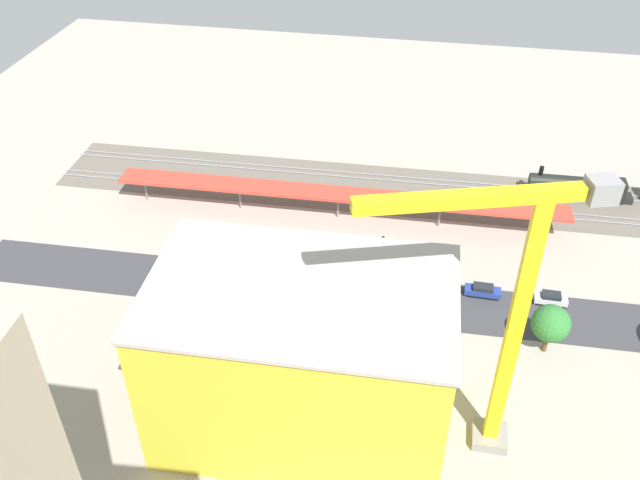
% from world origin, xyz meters
% --- Properties ---
extents(ground_plane, '(181.73, 181.73, 0.00)m').
position_xyz_m(ground_plane, '(0.00, 0.00, 0.00)').
color(ground_plane, '#9E998C').
rests_on(ground_plane, ground).
extents(rail_bed, '(113.89, 17.32, 0.01)m').
position_xyz_m(rail_bed, '(0.00, -22.18, 0.00)').
color(rail_bed, '#665E54').
rests_on(rail_bed, ground).
extents(street_asphalt, '(113.76, 11.54, 0.01)m').
position_xyz_m(street_asphalt, '(0.00, 4.99, 0.00)').
color(street_asphalt, '#38383D').
rests_on(street_asphalt, ground).
extents(track_rails, '(113.56, 10.88, 0.12)m').
position_xyz_m(track_rails, '(0.00, -22.18, 0.18)').
color(track_rails, '#9E9EA8').
rests_on(track_rails, ground).
extents(platform_canopy_near, '(68.54, 5.58, 4.38)m').
position_xyz_m(platform_canopy_near, '(9.15, -13.03, 4.12)').
color(platform_canopy_near, '#C63D2D').
rests_on(platform_canopy_near, ground).
extents(locomotive, '(16.24, 3.01, 4.98)m').
position_xyz_m(locomotive, '(-28.19, -25.57, 1.76)').
color(locomotive, black).
rests_on(locomotive, ground).
extents(parked_car_0, '(4.25, 1.75, 1.57)m').
position_xyz_m(parked_car_0, '(-21.38, 1.50, 0.70)').
color(parked_car_0, black).
rests_on(parked_car_0, ground).
extents(parked_car_1, '(4.72, 1.81, 1.59)m').
position_xyz_m(parked_car_1, '(-12.64, 1.54, 0.71)').
color(parked_car_1, black).
rests_on(parked_car_1, ground).
extents(parked_car_2, '(4.08, 1.97, 1.69)m').
position_xyz_m(parked_car_2, '(-4.29, 1.72, 0.75)').
color(parked_car_2, black).
rests_on(parked_car_2, ground).
extents(parked_car_3, '(4.29, 1.93, 1.85)m').
position_xyz_m(parked_car_3, '(3.15, 1.04, 0.82)').
color(parked_car_3, black).
rests_on(parked_car_3, ground).
extents(parked_car_4, '(4.62, 1.89, 1.73)m').
position_xyz_m(parked_car_4, '(11.42, 2.23, 0.76)').
color(parked_car_4, black).
rests_on(parked_car_4, ground).
extents(parked_car_5, '(4.43, 2.09, 1.72)m').
position_xyz_m(parked_car_5, '(19.78, 1.69, 0.77)').
color(parked_car_5, black).
rests_on(parked_car_5, ground).
extents(parked_car_6, '(4.80, 2.17, 1.55)m').
position_xyz_m(parked_car_6, '(28.41, 1.49, 0.70)').
color(parked_car_6, black).
rests_on(parked_car_6, ground).
extents(construction_building, '(29.31, 18.68, 17.86)m').
position_xyz_m(construction_building, '(6.73, 25.41, 8.93)').
color(construction_building, yellow).
rests_on(construction_building, ground).
extents(construction_roof_slab, '(29.93, 19.29, 0.40)m').
position_xyz_m(construction_roof_slab, '(6.73, 25.41, 18.06)').
color(construction_roof_slab, '#B7B2A8').
rests_on(construction_roof_slab, construction_building).
extents(tower_crane, '(20.74, 7.84, 31.86)m').
position_xyz_m(tower_crane, '(-12.08, 25.22, 18.23)').
color(tower_crane, gray).
rests_on(tower_crane, ground).
extents(box_truck_0, '(10.10, 3.28, 3.48)m').
position_xyz_m(box_truck_0, '(9.27, 10.35, 1.71)').
color(box_truck_0, black).
rests_on(box_truck_0, ground).
extents(box_truck_1, '(10.15, 3.15, 3.47)m').
position_xyz_m(box_truck_1, '(3.21, 9.92, 1.71)').
color(box_truck_1, black).
rests_on(box_truck_1, ground).
extents(box_truck_2, '(8.95, 2.71, 3.65)m').
position_xyz_m(box_truck_2, '(17.05, 11.90, 1.76)').
color(box_truck_2, black).
rests_on(box_truck_2, ground).
extents(street_tree_1, '(4.56, 4.56, 6.71)m').
position_xyz_m(street_tree_1, '(-19.90, 10.44, 4.40)').
color(street_tree_1, brown).
rests_on(street_tree_1, ground).
extents(street_tree_2, '(4.61, 4.61, 7.88)m').
position_xyz_m(street_tree_2, '(21.30, 10.45, 5.53)').
color(street_tree_2, brown).
rests_on(street_tree_2, ground).
extents(traffic_light, '(0.50, 0.36, 7.00)m').
position_xyz_m(traffic_light, '(1.03, 0.49, 4.61)').
color(traffic_light, '#333333').
rests_on(traffic_light, ground).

